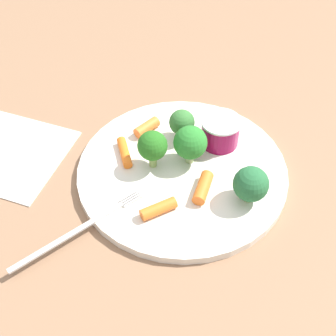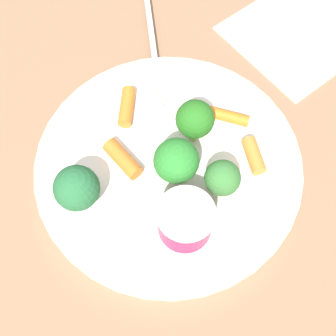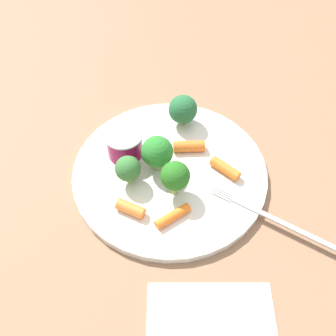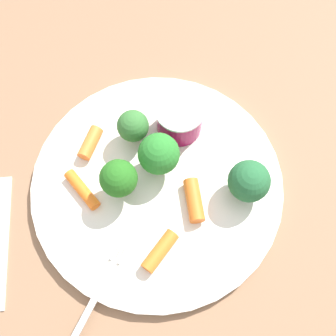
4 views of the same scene
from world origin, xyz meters
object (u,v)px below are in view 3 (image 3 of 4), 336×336
broccoli_floret_0 (175,176)px  broccoli_floret_1 (183,110)px  carrot_stick_2 (173,216)px  fork (273,218)px  carrot_stick_1 (131,209)px  carrot_stick_0 (189,146)px  sauce_cup (124,144)px  broccoli_floret_3 (157,152)px  plate (170,172)px  carrot_stick_3 (225,168)px  broccoli_floret_2 (128,170)px

broccoli_floret_0 → broccoli_floret_1: size_ratio=1.10×
carrot_stick_2 → fork: size_ratio=0.34×
carrot_stick_1 → broccoli_floret_0: bearing=-81.2°
broccoli_floret_0 → carrot_stick_0: (0.06, -0.05, -0.03)m
sauce_cup → broccoli_floret_0: size_ratio=0.97×
fork → broccoli_floret_3: bearing=40.3°
plate → broccoli_floret_1: 0.10m
broccoli_floret_1 → carrot_stick_3: bearing=-169.4°
broccoli_floret_3 → fork: 0.18m
broccoli_floret_1 → broccoli_floret_2: broccoli_floret_1 is taller
sauce_cup → carrot_stick_2: (-0.13, -0.03, -0.01)m
broccoli_floret_2 → carrot_stick_0: bearing=-74.8°
carrot_stick_0 → fork: 0.16m
broccoli_floret_1 → carrot_stick_1: (-0.13, 0.12, -0.02)m
sauce_cup → fork: bearing=-139.8°
sauce_cup → plate: bearing=-135.9°
plate → broccoli_floret_2: 0.07m
broccoli_floret_3 → carrot_stick_1: broccoli_floret_3 is taller
broccoli_floret_0 → carrot_stick_1: (-0.01, 0.07, -0.03)m
plate → broccoli_floret_3: size_ratio=4.92×
broccoli_floret_2 → plate: bearing=-88.0°
sauce_cup → carrot_stick_1: bearing=167.7°
plate → carrot_stick_1: (-0.05, 0.07, 0.01)m
plate → broccoli_floret_0: bearing=169.7°
broccoli_floret_0 → plate: bearing=-10.3°
broccoli_floret_3 → plate: bearing=-123.5°
broccoli_floret_0 → fork: broccoli_floret_0 is taller
sauce_cup → carrot_stick_0: (-0.03, -0.09, -0.01)m
carrot_stick_0 → broccoli_floret_0: bearing=144.0°
sauce_cup → carrot_stick_3: (-0.08, -0.12, -0.01)m
broccoli_floret_3 → carrot_stick_0: 0.06m
carrot_stick_1 → broccoli_floret_1: bearing=-43.6°
broccoli_floret_1 → fork: (-0.21, -0.05, -0.03)m
broccoli_floret_1 → fork: bearing=-167.2°
broccoli_floret_2 → carrot_stick_0: 0.11m
broccoli_floret_1 → carrot_stick_0: broccoli_floret_1 is taller
broccoli_floret_1 → fork: 0.21m
carrot_stick_1 → fork: carrot_stick_1 is taller
plate → carrot_stick_1: 0.09m
carrot_stick_1 → plate: bearing=-56.1°
sauce_cup → broccoli_floret_1: 0.11m
carrot_stick_3 → plate: bearing=67.1°
carrot_stick_3 → fork: size_ratio=0.31×
fork → broccoli_floret_2: bearing=52.6°
broccoli_floret_1 → broccoli_floret_3: broccoli_floret_3 is taller
carrot_stick_2 → carrot_stick_3: bearing=-64.0°
broccoli_floret_2 → carrot_stick_0: size_ratio=1.00×
sauce_cup → broccoli_floret_2: broccoli_floret_2 is taller
broccoli_floret_0 → carrot_stick_3: broccoli_floret_0 is taller
carrot_stick_3 → broccoli_floret_1: bearing=10.6°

